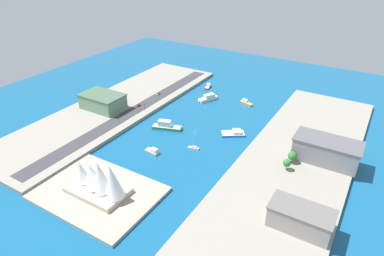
{
  "coord_description": "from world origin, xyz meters",
  "views": [
    {
      "loc": [
        -117.8,
        199.06,
        131.58
      ],
      "look_at": [
        0.51,
        3.14,
        4.23
      ],
      "focal_mm": 31.27,
      "sensor_mm": 36.0,
      "label": 1
    }
  ],
  "objects_px": {
    "warehouse_low_gray": "(326,150)",
    "traffic_light_waterfront": "(144,106)",
    "opera_landmark": "(98,180)",
    "sailboat_small_white": "(194,148)",
    "terminal_long_green": "(103,101)",
    "water_taxi_orange": "(246,103)",
    "tugboat_red": "(208,86)",
    "ferry_white_commuter": "(208,98)",
    "yacht_sleek_gray": "(153,151)",
    "pickup_red": "(138,105)",
    "carpark_squat_concrete": "(301,218)",
    "sedan_silver": "(158,94)",
    "ferry_green_doubledeck": "(166,126)",
    "catamaran_blue": "(234,133)"
  },
  "relations": [
    {
      "from": "catamaran_blue",
      "to": "ferry_white_commuter",
      "type": "relative_size",
      "value": 0.95
    },
    {
      "from": "traffic_light_waterfront",
      "to": "water_taxi_orange",
      "type": "bearing_deg",
      "value": -137.02
    },
    {
      "from": "pickup_red",
      "to": "opera_landmark",
      "type": "xyz_separation_m",
      "value": [
        -55.65,
        103.75,
        7.63
      ]
    },
    {
      "from": "opera_landmark",
      "to": "sailboat_small_white",
      "type": "bearing_deg",
      "value": -106.1
    },
    {
      "from": "pickup_red",
      "to": "opera_landmark",
      "type": "distance_m",
      "value": 117.98
    },
    {
      "from": "warehouse_low_gray",
      "to": "pickup_red",
      "type": "height_order",
      "value": "warehouse_low_gray"
    },
    {
      "from": "terminal_long_green",
      "to": "traffic_light_waterfront",
      "type": "bearing_deg",
      "value": -156.77
    },
    {
      "from": "warehouse_low_gray",
      "to": "traffic_light_waterfront",
      "type": "bearing_deg",
      "value": 0.94
    },
    {
      "from": "water_taxi_orange",
      "to": "sedan_silver",
      "type": "relative_size",
      "value": 2.84
    },
    {
      "from": "water_taxi_orange",
      "to": "opera_landmark",
      "type": "xyz_separation_m",
      "value": [
        23.41,
        163.56,
        9.86
      ]
    },
    {
      "from": "ferry_green_doubledeck",
      "to": "sailboat_small_white",
      "type": "bearing_deg",
      "value": 157.31
    },
    {
      "from": "yacht_sleek_gray",
      "to": "opera_landmark",
      "type": "xyz_separation_m",
      "value": [
        -1.27,
        52.71,
        9.95
      ]
    },
    {
      "from": "carpark_squat_concrete",
      "to": "opera_landmark",
      "type": "distance_m",
      "value": 113.0
    },
    {
      "from": "yacht_sleek_gray",
      "to": "warehouse_low_gray",
      "type": "relative_size",
      "value": 0.29
    },
    {
      "from": "water_taxi_orange",
      "to": "opera_landmark",
      "type": "height_order",
      "value": "opera_landmark"
    },
    {
      "from": "ferry_white_commuter",
      "to": "ferry_green_doubledeck",
      "type": "height_order",
      "value": "ferry_green_doubledeck"
    },
    {
      "from": "ferry_white_commuter",
      "to": "opera_landmark",
      "type": "height_order",
      "value": "opera_landmark"
    },
    {
      "from": "warehouse_low_gray",
      "to": "carpark_squat_concrete",
      "type": "height_order",
      "value": "warehouse_low_gray"
    },
    {
      "from": "pickup_red",
      "to": "carpark_squat_concrete",
      "type": "bearing_deg",
      "value": 156.53
    },
    {
      "from": "ferry_green_doubledeck",
      "to": "sedan_silver",
      "type": "bearing_deg",
      "value": -48.13
    },
    {
      "from": "ferry_white_commuter",
      "to": "sailboat_small_white",
      "type": "bearing_deg",
      "value": 111.79
    },
    {
      "from": "water_taxi_orange",
      "to": "tugboat_red",
      "type": "xyz_separation_m",
      "value": [
        49.93,
        -17.21,
        -0.2
      ]
    },
    {
      "from": "carpark_squat_concrete",
      "to": "water_taxi_orange",
      "type": "bearing_deg",
      "value": -57.09
    },
    {
      "from": "yacht_sleek_gray",
      "to": "pickup_red",
      "type": "distance_m",
      "value": 74.62
    },
    {
      "from": "warehouse_low_gray",
      "to": "sedan_silver",
      "type": "bearing_deg",
      "value": -11.22
    },
    {
      "from": "yacht_sleek_gray",
      "to": "tugboat_red",
      "type": "xyz_separation_m",
      "value": [
        25.25,
        -128.07,
        -0.12
      ]
    },
    {
      "from": "tugboat_red",
      "to": "yacht_sleek_gray",
      "type": "bearing_deg",
      "value": 101.15
    },
    {
      "from": "ferry_green_doubledeck",
      "to": "carpark_squat_concrete",
      "type": "bearing_deg",
      "value": 155.97
    },
    {
      "from": "pickup_red",
      "to": "sedan_silver",
      "type": "relative_size",
      "value": 0.93
    },
    {
      "from": "pickup_red",
      "to": "sedan_silver",
      "type": "xyz_separation_m",
      "value": [
        0.1,
        -30.41,
        -0.07
      ]
    },
    {
      "from": "tugboat_red",
      "to": "sedan_silver",
      "type": "bearing_deg",
      "value": 57.91
    },
    {
      "from": "warehouse_low_gray",
      "to": "terminal_long_green",
      "type": "distance_m",
      "value": 186.48
    },
    {
      "from": "tugboat_red",
      "to": "sedan_silver",
      "type": "relative_size",
      "value": 2.55
    },
    {
      "from": "tugboat_red",
      "to": "sedan_silver",
      "type": "distance_m",
      "value": 55.07
    },
    {
      "from": "ferry_white_commuter",
      "to": "opera_landmark",
      "type": "distance_m",
      "value": 153.72
    },
    {
      "from": "catamaran_blue",
      "to": "warehouse_low_gray",
      "type": "xyz_separation_m",
      "value": [
        -68.8,
        4.62,
        9.47
      ]
    },
    {
      "from": "warehouse_low_gray",
      "to": "sedan_silver",
      "type": "height_order",
      "value": "warehouse_low_gray"
    },
    {
      "from": "sailboat_small_white",
      "to": "traffic_light_waterfront",
      "type": "relative_size",
      "value": 1.46
    },
    {
      "from": "yacht_sleek_gray",
      "to": "traffic_light_waterfront",
      "type": "xyz_separation_m",
      "value": [
        43.99,
        -46.87,
        5.69
      ]
    },
    {
      "from": "water_taxi_orange",
      "to": "warehouse_low_gray",
      "type": "xyz_separation_m",
      "value": [
        -82.67,
        61.5,
        9.13
      ]
    },
    {
      "from": "tugboat_red",
      "to": "terminal_long_green",
      "type": "xyz_separation_m",
      "value": [
        53.09,
        95.95,
        8.11
      ]
    },
    {
      "from": "water_taxi_orange",
      "to": "terminal_long_green",
      "type": "relative_size",
      "value": 0.38
    },
    {
      "from": "catamaran_blue",
      "to": "tugboat_red",
      "type": "bearing_deg",
      "value": -49.27
    },
    {
      "from": "tugboat_red",
      "to": "opera_landmark",
      "type": "relative_size",
      "value": 0.34
    },
    {
      "from": "carpark_squat_concrete",
      "to": "opera_landmark",
      "type": "height_order",
      "value": "opera_landmark"
    },
    {
      "from": "water_taxi_orange",
      "to": "yacht_sleek_gray",
      "type": "bearing_deg",
      "value": 77.45
    },
    {
      "from": "water_taxi_orange",
      "to": "traffic_light_waterfront",
      "type": "relative_size",
      "value": 2.19
    },
    {
      "from": "yacht_sleek_gray",
      "to": "sedan_silver",
      "type": "xyz_separation_m",
      "value": [
        54.48,
        -81.45,
        2.24
      ]
    },
    {
      "from": "tugboat_red",
      "to": "sailboat_small_white",
      "type": "bearing_deg",
      "value": 113.66
    },
    {
      "from": "pickup_red",
      "to": "traffic_light_waterfront",
      "type": "distance_m",
      "value": 11.7
    }
  ]
}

